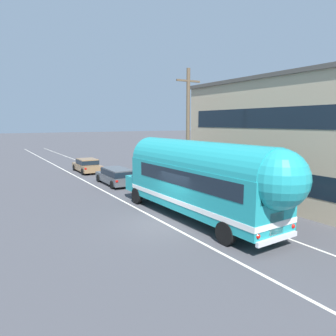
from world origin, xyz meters
TOP-DOWN VIEW (x-y plane):
  - ground_plane at (0.00, 0.00)m, footprint 300.00×300.00m
  - lane_markings at (1.63, 12.00)m, footprint 3.66×80.00m
  - roadside_building at (11.96, -0.78)m, footprint 10.73×16.37m
  - utility_pole at (4.14, 3.97)m, footprint 1.80×0.24m
  - painted_bus at (1.79, -0.61)m, footprint 2.81×12.47m
  - car_lead at (1.72, 10.58)m, footprint 2.01×4.76m
  - car_second at (1.71, 18.28)m, footprint 2.07×4.74m

SIDE VIEW (x-z plane):
  - ground_plane at x=0.00m, z-range 0.00..0.00m
  - lane_markings at x=1.63m, z-range 0.00..0.01m
  - car_second at x=1.71m, z-range 0.06..1.43m
  - car_lead at x=1.72m, z-range 0.10..1.47m
  - painted_bus at x=1.79m, z-range 0.24..4.36m
  - roadside_building at x=11.96m, z-range 0.00..7.84m
  - utility_pole at x=4.14m, z-range 0.17..8.67m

